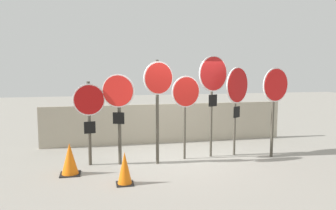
{
  "coord_description": "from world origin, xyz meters",
  "views": [
    {
      "loc": [
        -2.13,
        -7.91,
        2.33
      ],
      "look_at": [
        -0.39,
        0.0,
        1.41
      ],
      "focal_mm": 35.0,
      "sensor_mm": 36.0,
      "label": 1
    }
  ],
  "objects_px": {
    "stop_sign_1": "(118,102)",
    "stop_sign_5": "(237,91)",
    "stop_sign_3": "(186,97)",
    "traffic_cone_0": "(70,159)",
    "stop_sign_4": "(213,81)",
    "stop_sign_6": "(275,93)",
    "traffic_cone_1": "(125,168)",
    "stop_sign_0": "(89,109)",
    "stop_sign_2": "(158,90)"
  },
  "relations": [
    {
      "from": "stop_sign_6",
      "to": "traffic_cone_0",
      "type": "height_order",
      "value": "stop_sign_6"
    },
    {
      "from": "stop_sign_1",
      "to": "stop_sign_5",
      "type": "relative_size",
      "value": 0.93
    },
    {
      "from": "stop_sign_1",
      "to": "stop_sign_6",
      "type": "height_order",
      "value": "stop_sign_6"
    },
    {
      "from": "stop_sign_3",
      "to": "stop_sign_6",
      "type": "relative_size",
      "value": 0.91
    },
    {
      "from": "stop_sign_5",
      "to": "traffic_cone_0",
      "type": "relative_size",
      "value": 3.35
    },
    {
      "from": "stop_sign_2",
      "to": "stop_sign_4",
      "type": "height_order",
      "value": "stop_sign_4"
    },
    {
      "from": "stop_sign_0",
      "to": "stop_sign_2",
      "type": "height_order",
      "value": "stop_sign_2"
    },
    {
      "from": "stop_sign_4",
      "to": "stop_sign_5",
      "type": "relative_size",
      "value": 1.12
    },
    {
      "from": "stop_sign_3",
      "to": "stop_sign_5",
      "type": "distance_m",
      "value": 1.43
    },
    {
      "from": "stop_sign_0",
      "to": "stop_sign_6",
      "type": "distance_m",
      "value": 4.68
    },
    {
      "from": "stop_sign_0",
      "to": "stop_sign_4",
      "type": "relative_size",
      "value": 0.76
    },
    {
      "from": "stop_sign_5",
      "to": "stop_sign_6",
      "type": "bearing_deg",
      "value": -57.08
    },
    {
      "from": "stop_sign_0",
      "to": "traffic_cone_1",
      "type": "bearing_deg",
      "value": -74.23
    },
    {
      "from": "stop_sign_3",
      "to": "stop_sign_5",
      "type": "height_order",
      "value": "stop_sign_5"
    },
    {
      "from": "stop_sign_0",
      "to": "stop_sign_1",
      "type": "relative_size",
      "value": 0.92
    },
    {
      "from": "traffic_cone_1",
      "to": "stop_sign_5",
      "type": "bearing_deg",
      "value": 26.96
    },
    {
      "from": "stop_sign_0",
      "to": "stop_sign_1",
      "type": "xyz_separation_m",
      "value": [
        0.68,
        -0.09,
        0.15
      ]
    },
    {
      "from": "stop_sign_1",
      "to": "traffic_cone_1",
      "type": "bearing_deg",
      "value": -68.88
    },
    {
      "from": "stop_sign_6",
      "to": "stop_sign_5",
      "type": "bearing_deg",
      "value": 138.03
    },
    {
      "from": "stop_sign_5",
      "to": "stop_sign_6",
      "type": "height_order",
      "value": "stop_sign_5"
    },
    {
      "from": "stop_sign_4",
      "to": "traffic_cone_1",
      "type": "relative_size",
      "value": 3.99
    },
    {
      "from": "traffic_cone_0",
      "to": "stop_sign_0",
      "type": "bearing_deg",
      "value": 54.32
    },
    {
      "from": "stop_sign_3",
      "to": "traffic_cone_0",
      "type": "height_order",
      "value": "stop_sign_3"
    },
    {
      "from": "traffic_cone_0",
      "to": "stop_sign_6",
      "type": "bearing_deg",
      "value": 3.56
    },
    {
      "from": "stop_sign_5",
      "to": "traffic_cone_1",
      "type": "xyz_separation_m",
      "value": [
        -3.1,
        -1.58,
        -1.41
      ]
    },
    {
      "from": "stop_sign_1",
      "to": "stop_sign_4",
      "type": "distance_m",
      "value": 2.48
    },
    {
      "from": "stop_sign_1",
      "to": "traffic_cone_1",
      "type": "distance_m",
      "value": 1.82
    },
    {
      "from": "stop_sign_3",
      "to": "stop_sign_6",
      "type": "bearing_deg",
      "value": -21.77
    },
    {
      "from": "stop_sign_2",
      "to": "traffic_cone_0",
      "type": "bearing_deg",
      "value": 171.39
    },
    {
      "from": "stop_sign_4",
      "to": "traffic_cone_1",
      "type": "distance_m",
      "value": 3.32
    },
    {
      "from": "stop_sign_1",
      "to": "stop_sign_2",
      "type": "xyz_separation_m",
      "value": [
        0.93,
        -0.15,
        0.28
      ]
    },
    {
      "from": "stop_sign_2",
      "to": "traffic_cone_0",
      "type": "relative_size",
      "value": 3.58
    },
    {
      "from": "stop_sign_1",
      "to": "stop_sign_6",
      "type": "xyz_separation_m",
      "value": [
        3.98,
        -0.19,
        0.17
      ]
    },
    {
      "from": "stop_sign_6",
      "to": "traffic_cone_0",
      "type": "xyz_separation_m",
      "value": [
        -5.09,
        -0.32,
        -1.35
      ]
    },
    {
      "from": "stop_sign_4",
      "to": "stop_sign_0",
      "type": "bearing_deg",
      "value": 161.15
    },
    {
      "from": "stop_sign_2",
      "to": "stop_sign_5",
      "type": "xyz_separation_m",
      "value": [
        2.18,
        0.35,
        -0.07
      ]
    },
    {
      "from": "stop_sign_4",
      "to": "stop_sign_5",
      "type": "height_order",
      "value": "stop_sign_4"
    },
    {
      "from": "stop_sign_1",
      "to": "stop_sign_4",
      "type": "relative_size",
      "value": 0.83
    },
    {
      "from": "traffic_cone_0",
      "to": "traffic_cone_1",
      "type": "distance_m",
      "value": 1.42
    },
    {
      "from": "stop_sign_6",
      "to": "stop_sign_3",
      "type": "bearing_deg",
      "value": 155.09
    },
    {
      "from": "stop_sign_2",
      "to": "stop_sign_4",
      "type": "xyz_separation_m",
      "value": [
        1.5,
        0.34,
        0.18
      ]
    },
    {
      "from": "traffic_cone_1",
      "to": "stop_sign_2",
      "type": "bearing_deg",
      "value": 53.03
    },
    {
      "from": "stop_sign_5",
      "to": "stop_sign_0",
      "type": "bearing_deg",
      "value": 149.34
    },
    {
      "from": "stop_sign_0",
      "to": "stop_sign_4",
      "type": "distance_m",
      "value": 3.18
    },
    {
      "from": "stop_sign_5",
      "to": "stop_sign_6",
      "type": "distance_m",
      "value": 0.95
    },
    {
      "from": "stop_sign_2",
      "to": "stop_sign_4",
      "type": "bearing_deg",
      "value": -5.96
    },
    {
      "from": "stop_sign_0",
      "to": "stop_sign_1",
      "type": "height_order",
      "value": "stop_sign_1"
    },
    {
      "from": "stop_sign_5",
      "to": "stop_sign_6",
      "type": "relative_size",
      "value": 1.01
    },
    {
      "from": "stop_sign_2",
      "to": "stop_sign_6",
      "type": "height_order",
      "value": "stop_sign_2"
    },
    {
      "from": "stop_sign_1",
      "to": "stop_sign_3",
      "type": "height_order",
      "value": "stop_sign_1"
    }
  ]
}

